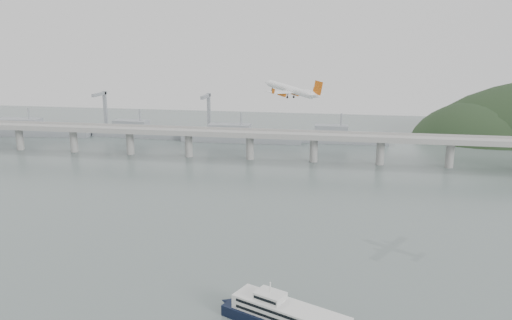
# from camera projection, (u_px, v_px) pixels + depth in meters

# --- Properties ---
(ground) EXTENTS (900.00, 900.00, 0.00)m
(ground) POSITION_uv_depth(u_px,v_px,m) (232.00, 281.00, 198.14)
(ground) COLOR #576563
(ground) RESTS_ON ground
(bridge) EXTENTS (800.00, 22.00, 23.90)m
(bridge) POSITION_uv_depth(u_px,v_px,m) (287.00, 138.00, 385.31)
(bridge) COLOR gray
(bridge) RESTS_ON ground
(distant_fleet) EXTENTS (453.00, 60.90, 40.00)m
(distant_fleet) POSITION_uv_depth(u_px,v_px,m) (133.00, 131.00, 475.84)
(distant_fleet) COLOR gray
(distant_fleet) RESTS_ON ground
(ferry) EXTENTS (74.83, 38.88, 15.01)m
(ferry) POSITION_uv_depth(u_px,v_px,m) (290.00, 319.00, 164.12)
(ferry) COLOR black
(ferry) RESTS_ON ground
(airliner) EXTENTS (32.96, 30.95, 9.93)m
(airliner) POSITION_uv_depth(u_px,v_px,m) (292.00, 90.00, 247.51)
(airliner) COLOR white
(airliner) RESTS_ON ground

